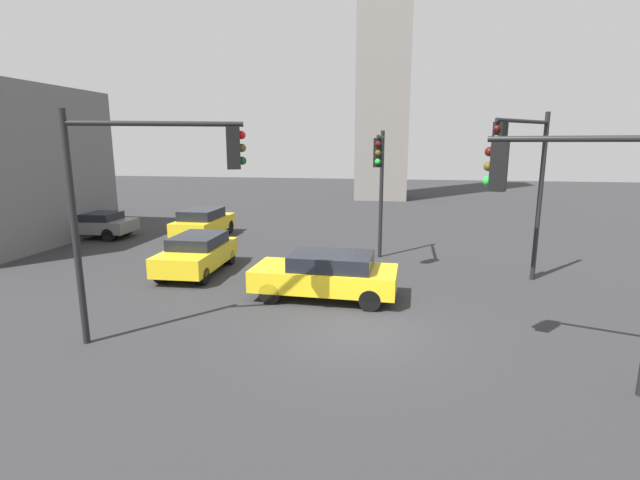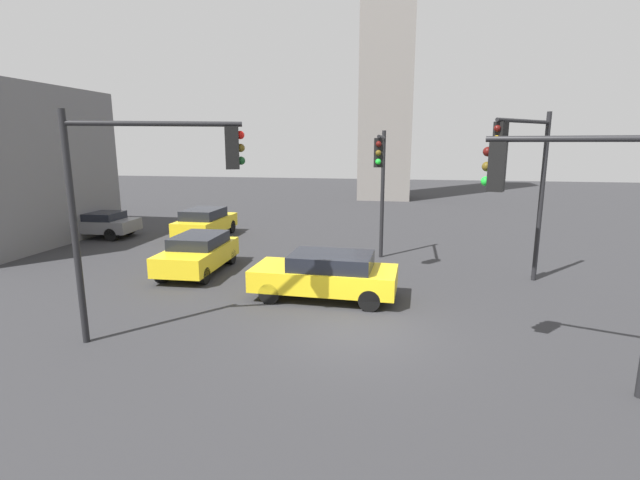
# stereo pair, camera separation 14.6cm
# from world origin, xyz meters

# --- Properties ---
(ground_plane) EXTENTS (105.08, 105.08, 0.00)m
(ground_plane) POSITION_xyz_m (0.00, 0.00, 0.00)
(ground_plane) COLOR #2D2D30
(traffic_light_0) EXTENTS (3.13, 1.20, 5.07)m
(traffic_light_0) POSITION_xyz_m (4.38, -1.74, 3.63)
(traffic_light_0) COLOR black
(traffic_light_0) RESTS_ON ground_plane
(traffic_light_1) EXTENTS (3.86, 1.53, 5.55)m
(traffic_light_1) POSITION_xyz_m (-4.69, -1.26, 3.94)
(traffic_light_1) COLOR black
(traffic_light_1) RESTS_ON ground_plane
(traffic_light_2) EXTENTS (0.32, 3.34, 5.29)m
(traffic_light_2) POSITION_xyz_m (0.26, 6.73, 3.75)
(traffic_light_2) COLOR black
(traffic_light_2) RESTS_ON ground_plane
(traffic_light_3) EXTENTS (2.20, 2.47, 5.82)m
(traffic_light_3) POSITION_xyz_m (4.92, 4.71, 4.06)
(traffic_light_3) COLOR black
(traffic_light_3) RESTS_ON ground_plane
(car_0) EXTENTS (4.53, 2.11, 1.45)m
(car_0) POSITION_xyz_m (-1.14, 2.46, 0.77)
(car_0) COLOR yellow
(car_0) RESTS_ON ground_plane
(car_1) EXTENTS (1.89, 4.16, 1.51)m
(car_1) POSITION_xyz_m (-8.86, 10.78, 0.80)
(car_1) COLOR yellow
(car_1) RESTS_ON ground_plane
(car_2) EXTENTS (4.51, 2.19, 1.30)m
(car_2) POSITION_xyz_m (-14.64, 9.91, 0.71)
(car_2) COLOR slate
(car_2) RESTS_ON ground_plane
(car_4) EXTENTS (1.94, 4.13, 1.42)m
(car_4) POSITION_xyz_m (-6.38, 4.57, 0.75)
(car_4) COLOR yellow
(car_4) RESTS_ON ground_plane
(skyline_tower) EXTENTS (4.39, 4.39, 31.22)m
(skyline_tower) POSITION_xyz_m (-0.64, 30.14, 15.61)
(skyline_tower) COLOR gray
(skyline_tower) RESTS_ON ground_plane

